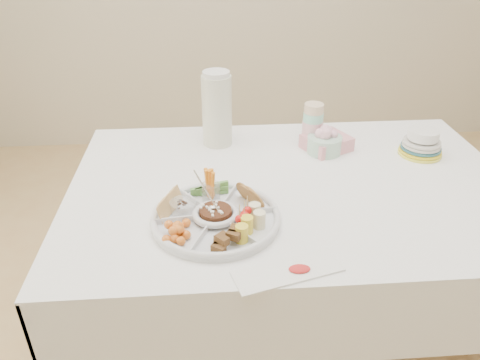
{
  "coord_description": "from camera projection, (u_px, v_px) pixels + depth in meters",
  "views": [
    {
      "loc": [
        -0.29,
        -1.36,
        1.56
      ],
      "look_at": [
        -0.19,
        -0.11,
        0.84
      ],
      "focal_mm": 35.0,
      "sensor_mm": 36.0,
      "label": 1
    }
  ],
  "objects": [
    {
      "name": "banana_tomato",
      "position": [
        258.0,
        214.0,
        1.33
      ],
      "size": [
        0.13,
        0.13,
        0.09
      ],
      "primitive_type": null,
      "rotation": [
        0.0,
        0.0,
        0.11
      ],
      "color": "#D9CC80",
      "rests_on": "party_tray"
    },
    {
      "name": "napkin_stack",
      "position": [
        326.0,
        143.0,
        1.81
      ],
      "size": [
        0.21,
        0.2,
        0.05
      ],
      "primitive_type": "cube",
      "rotation": [
        0.0,
        0.0,
        0.46
      ],
      "color": "pink",
      "rests_on": "dining_table"
    },
    {
      "name": "flower_bowl",
      "position": [
        325.0,
        141.0,
        1.78
      ],
      "size": [
        0.14,
        0.14,
        0.1
      ],
      "primitive_type": "cylinder",
      "rotation": [
        0.0,
        0.0,
        0.04
      ],
      "color": "#ADDFBC",
      "rests_on": "dining_table"
    },
    {
      "name": "bean_dip",
      "position": [
        216.0,
        214.0,
        1.38
      ],
      "size": [
        0.11,
        0.11,
        0.04
      ],
      "primitive_type": "cylinder",
      "rotation": [
        0.0,
        0.0,
        0.11
      ],
      "color": "black",
      "rests_on": "party_tray"
    },
    {
      "name": "pita_raisins",
      "position": [
        176.0,
        202.0,
        1.41
      ],
      "size": [
        0.12,
        0.12,
        0.06
      ],
      "primitive_type": null,
      "rotation": [
        0.0,
        0.0,
        0.11
      ],
      "color": "tan",
      "rests_on": "party_tray"
    },
    {
      "name": "tortillas",
      "position": [
        249.0,
        195.0,
        1.45
      ],
      "size": [
        0.11,
        0.11,
        0.06
      ],
      "primitive_type": null,
      "rotation": [
        0.0,
        0.0,
        0.11
      ],
      "color": "olive",
      "rests_on": "party_tray"
    },
    {
      "name": "party_tray",
      "position": [
        216.0,
        216.0,
        1.39
      ],
      "size": [
        0.42,
        0.42,
        0.04
      ],
      "primitive_type": "cylinder",
      "rotation": [
        0.0,
        0.0,
        0.11
      ],
      "color": "white",
      "rests_on": "dining_table"
    },
    {
      "name": "placemat",
      "position": [
        288.0,
        271.0,
        1.2
      ],
      "size": [
        0.3,
        0.17,
        0.01
      ],
      "primitive_type": "cube",
      "rotation": [
        0.0,
        0.0,
        0.27
      ],
      "color": "silver",
      "rests_on": "dining_table"
    },
    {
      "name": "floor",
      "position": [
        283.0,
        338.0,
        1.98
      ],
      "size": [
        4.0,
        4.0,
        0.0
      ],
      "primitive_type": "plane",
      "color": "tan",
      "rests_on": "ground"
    },
    {
      "name": "cherries",
      "position": [
        179.0,
        229.0,
        1.31
      ],
      "size": [
        0.13,
        0.13,
        0.05
      ],
      "primitive_type": null,
      "rotation": [
        0.0,
        0.0,
        0.11
      ],
      "color": "orange",
      "rests_on": "party_tray"
    },
    {
      "name": "plate_stack",
      "position": [
        422.0,
        142.0,
        1.76
      ],
      "size": [
        0.19,
        0.19,
        0.1
      ],
      "primitive_type": "cylinder",
      "rotation": [
        0.0,
        0.0,
        -0.21
      ],
      "color": "gold",
      "rests_on": "dining_table"
    },
    {
      "name": "cup_stack",
      "position": [
        313.0,
        119.0,
        1.81
      ],
      "size": [
        0.1,
        0.1,
        0.22
      ],
      "primitive_type": "cylinder",
      "rotation": [
        0.0,
        0.0,
        0.31
      ],
      "color": "silver",
      "rests_on": "dining_table"
    },
    {
      "name": "dining_table",
      "position": [
        288.0,
        269.0,
        1.79
      ],
      "size": [
        1.52,
        1.02,
        0.76
      ],
      "primitive_type": "cube",
      "color": "white",
      "rests_on": "floor"
    },
    {
      "name": "carrot_cucumber",
      "position": [
        210.0,
        182.0,
        1.48
      ],
      "size": [
        0.12,
        0.12,
        0.1
      ],
      "primitive_type": null,
      "rotation": [
        0.0,
        0.0,
        0.11
      ],
      "color": "orange",
      "rests_on": "party_tray"
    },
    {
      "name": "thermos",
      "position": [
        217.0,
        108.0,
        1.8
      ],
      "size": [
        0.12,
        0.12,
        0.3
      ],
      "primitive_type": "cylinder",
      "rotation": [
        0.0,
        0.0,
        0.04
      ],
      "color": "beige",
      "rests_on": "dining_table"
    },
    {
      "name": "granola_chunks",
      "position": [
        222.0,
        238.0,
        1.27
      ],
      "size": [
        0.11,
        0.11,
        0.04
      ],
      "primitive_type": null,
      "rotation": [
        0.0,
        0.0,
        0.11
      ],
      "color": "#3F2A15",
      "rests_on": "party_tray"
    }
  ]
}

